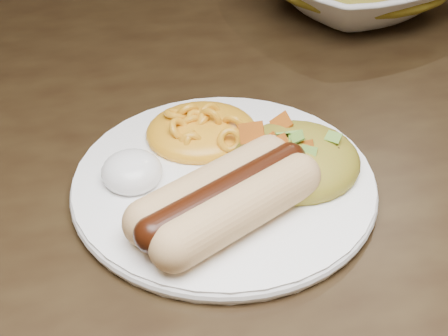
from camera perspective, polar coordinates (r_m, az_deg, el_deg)
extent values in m
cube|color=black|center=(0.68, -4.50, 5.10)|extent=(1.60, 0.90, 0.04)
cylinder|color=white|center=(0.54, 0.00, -1.34)|extent=(0.31, 0.31, 0.01)
cylinder|color=#DCB985|center=(0.48, 0.57, -3.77)|extent=(0.12, 0.08, 0.03)
cylinder|color=#DCB985|center=(0.50, -0.30, -1.40)|extent=(0.12, 0.08, 0.03)
cylinder|color=#311404|center=(0.49, 0.12, -2.20)|extent=(0.13, 0.08, 0.03)
ellipsoid|color=yellow|center=(0.57, -1.90, 4.19)|extent=(0.12, 0.11, 0.04)
ellipsoid|color=white|center=(0.53, -7.72, 0.24)|extent=(0.06, 0.06, 0.03)
ellipsoid|color=#9D561C|center=(0.54, 5.99, 1.14)|extent=(0.10, 0.10, 0.04)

